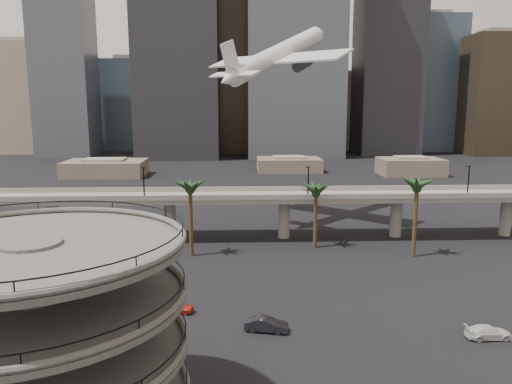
{
  "coord_description": "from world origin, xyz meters",
  "views": [
    {
      "loc": [
        1.73,
        -38.99,
        26.05
      ],
      "look_at": [
        4.45,
        28.0,
        13.96
      ],
      "focal_mm": 35.0,
      "sensor_mm": 36.0,
      "label": 1
    }
  ],
  "objects_px": {
    "overpass": "(227,201)",
    "car_b": "(266,325)",
    "parking_ramp": "(37,326)",
    "airborne_jet": "(278,55)",
    "car_c": "(488,332)",
    "car_a": "(176,307)"
  },
  "relations": [
    {
      "from": "overpass",
      "to": "car_b",
      "type": "height_order",
      "value": "overpass"
    },
    {
      "from": "parking_ramp",
      "to": "overpass",
      "type": "xyz_separation_m",
      "value": [
        13.0,
        59.0,
        -2.5
      ]
    },
    {
      "from": "airborne_jet",
      "to": "overpass",
      "type": "bearing_deg",
      "value": -174.6
    },
    {
      "from": "parking_ramp",
      "to": "car_b",
      "type": "bearing_deg",
      "value": 45.91
    },
    {
      "from": "car_b",
      "to": "car_c",
      "type": "relative_size",
      "value": 0.98
    },
    {
      "from": "parking_ramp",
      "to": "overpass",
      "type": "distance_m",
      "value": 60.46
    },
    {
      "from": "parking_ramp",
      "to": "car_a",
      "type": "bearing_deg",
      "value": 73.8
    },
    {
      "from": "car_a",
      "to": "parking_ramp",
      "type": "bearing_deg",
      "value": 175.97
    },
    {
      "from": "airborne_jet",
      "to": "car_a",
      "type": "height_order",
      "value": "airborne_jet"
    },
    {
      "from": "overpass",
      "to": "car_b",
      "type": "bearing_deg",
      "value": -82.78
    },
    {
      "from": "overpass",
      "to": "airborne_jet",
      "type": "relative_size",
      "value": 4.28
    },
    {
      "from": "car_b",
      "to": "parking_ramp",
      "type": "bearing_deg",
      "value": 148.14
    },
    {
      "from": "car_a",
      "to": "car_c",
      "type": "distance_m",
      "value": 36.7
    },
    {
      "from": "parking_ramp",
      "to": "car_a",
      "type": "xyz_separation_m",
      "value": [
        7.1,
        24.44,
        -9.09
      ]
    },
    {
      "from": "overpass",
      "to": "car_a",
      "type": "bearing_deg",
      "value": -99.69
    },
    {
      "from": "car_a",
      "to": "car_b",
      "type": "xyz_separation_m",
      "value": [
        11.0,
        -5.75,
        0.07
      ]
    },
    {
      "from": "parking_ramp",
      "to": "car_a",
      "type": "height_order",
      "value": "parking_ramp"
    },
    {
      "from": "parking_ramp",
      "to": "car_b",
      "type": "relative_size",
      "value": 4.44
    },
    {
      "from": "airborne_jet",
      "to": "car_b",
      "type": "xyz_separation_m",
      "value": [
        -5.69,
        -55.09,
        -34.99
      ]
    },
    {
      "from": "parking_ramp",
      "to": "overpass",
      "type": "height_order",
      "value": "parking_ramp"
    },
    {
      "from": "airborne_jet",
      "to": "car_c",
      "type": "distance_m",
      "value": 70.29
    },
    {
      "from": "car_a",
      "to": "car_c",
      "type": "relative_size",
      "value": 0.87
    }
  ]
}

